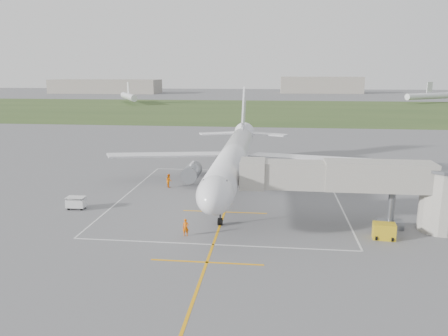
# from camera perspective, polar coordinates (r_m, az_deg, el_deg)

# --- Properties ---
(ground) EXTENTS (700.00, 700.00, 0.00)m
(ground) POSITION_cam_1_polar(r_m,az_deg,el_deg) (61.46, 1.14, -2.85)
(ground) COLOR #5A5A5D
(ground) RESTS_ON ground
(grass_strip) EXTENTS (700.00, 120.00, 0.02)m
(grass_strip) POSITION_cam_1_polar(r_m,az_deg,el_deg) (189.78, 4.88, 7.59)
(grass_strip) COLOR #334B21
(grass_strip) RESTS_ON ground
(apron_markings) EXTENTS (28.20, 60.00, 0.01)m
(apron_markings) POSITION_cam_1_polar(r_m,az_deg,el_deg) (55.90, 0.58, -4.42)
(apron_markings) COLOR #F0A00E
(apron_markings) RESTS_ON ground
(airliner) EXTENTS (38.93, 46.75, 13.52)m
(airliner) POSITION_cam_1_polar(r_m,az_deg,el_deg) (61.18, 1.23, 1.30)
(airliner) COLOR silver
(airliner) RESTS_ON ground
(jet_bridge) EXTENTS (23.40, 5.00, 7.20)m
(jet_bridge) POSITION_cam_1_polar(r_m,az_deg,el_deg) (48.04, 18.59, -2.07)
(jet_bridge) COLOR gray
(jet_bridge) RESTS_ON ground
(gpu_unit) EXTENTS (2.29, 1.73, 1.61)m
(gpu_unit) POSITION_cam_1_polar(r_m,az_deg,el_deg) (46.53, 20.17, -7.76)
(gpu_unit) COLOR gold
(gpu_unit) RESTS_ON ground
(baggage_cart) EXTENTS (2.21, 1.34, 1.53)m
(baggage_cart) POSITION_cam_1_polar(r_m,az_deg,el_deg) (55.76, -18.74, -4.32)
(baggage_cart) COLOR silver
(baggage_cart) RESTS_ON ground
(ramp_worker_nose) EXTENTS (0.68, 0.47, 1.79)m
(ramp_worker_nose) POSITION_cam_1_polar(r_m,az_deg,el_deg) (44.61, -5.03, -7.75)
(ramp_worker_nose) COLOR #DC5A06
(ramp_worker_nose) RESTS_ON ground
(ramp_worker_wing) EXTENTS (1.14, 1.20, 1.95)m
(ramp_worker_wing) POSITION_cam_1_polar(r_m,az_deg,el_deg) (63.04, -7.21, -1.64)
(ramp_worker_wing) COLOR orange
(ramp_worker_wing) RESTS_ON ground
(distant_hangars) EXTENTS (345.00, 49.00, 12.00)m
(distant_hangars) POSITION_cam_1_polar(r_m,az_deg,el_deg) (325.10, 2.75, 10.59)
(distant_hangars) COLOR gray
(distant_hangars) RESTS_ON ground
(distant_aircraft) EXTENTS (176.93, 46.75, 8.85)m
(distant_aircraft) POSITION_cam_1_polar(r_m,az_deg,el_deg) (229.34, 7.33, 9.29)
(distant_aircraft) COLOR silver
(distant_aircraft) RESTS_ON ground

